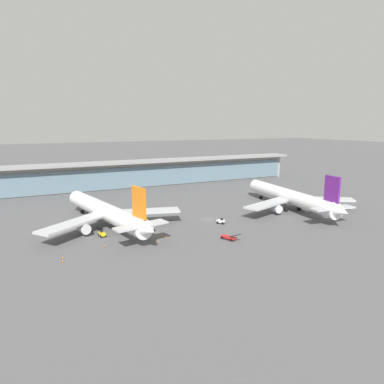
# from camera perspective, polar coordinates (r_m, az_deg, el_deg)

# --- Properties ---
(ground_plane) EXTENTS (1200.00, 1200.00, 0.00)m
(ground_plane) POSITION_cam_1_polar(r_m,az_deg,el_deg) (130.07, 2.63, -4.49)
(ground_plane) COLOR #515154
(airliner_left_stand) EXTENTS (49.50, 65.20, 17.46)m
(airliner_left_stand) POSITION_cam_1_polar(r_m,az_deg,el_deg) (122.08, -13.91, -3.18)
(airliner_left_stand) COLOR white
(airliner_left_stand) RESTS_ON ground
(airliner_centre_stand) EXTENTS (50.09, 65.56, 17.46)m
(airliner_centre_stand) POSITION_cam_1_polar(r_m,az_deg,el_deg) (148.18, 15.91, -0.79)
(airliner_centre_stand) COLOR white
(airliner_centre_stand) RESTS_ON ground
(service_truck_near_nose_blue) EXTENTS (2.43, 3.22, 2.05)m
(service_truck_near_nose_blue) POSITION_cam_1_polar(r_m,az_deg,el_deg) (149.67, 10.50, -2.25)
(service_truck_near_nose_blue) COLOR #234C9E
(service_truck_near_nose_blue) RESTS_ON ground
(service_truck_under_wing_white) EXTENTS (3.00, 3.33, 2.05)m
(service_truck_under_wing_white) POSITION_cam_1_polar(r_m,az_deg,el_deg) (124.47, 4.78, -4.82)
(service_truck_under_wing_white) COLOR silver
(service_truck_under_wing_white) RESTS_ON ground
(service_truck_mid_apron_yellow) EXTENTS (3.27, 3.17, 2.05)m
(service_truck_mid_apron_yellow) POSITION_cam_1_polar(r_m,az_deg,el_deg) (160.78, 13.57, -1.46)
(service_truck_mid_apron_yellow) COLOR yellow
(service_truck_mid_apron_yellow) RESTS_ON ground
(service_truck_by_tail_red) EXTENTS (3.86, 6.80, 2.70)m
(service_truck_by_tail_red) POSITION_cam_1_polar(r_m,az_deg,el_deg) (107.85, 6.09, -7.39)
(service_truck_by_tail_red) COLOR #B21E1E
(service_truck_by_tail_red) RESTS_ON ground
(service_truck_on_taxiway_yellow) EXTENTS (2.10, 3.08, 2.05)m
(service_truck_on_taxiway_yellow) POSITION_cam_1_polar(r_m,az_deg,el_deg) (113.74, -14.55, -6.68)
(service_truck_on_taxiway_yellow) COLOR yellow
(service_truck_on_taxiway_yellow) RESTS_ON ground
(terminal_building) EXTENTS (194.89, 12.80, 15.20)m
(terminal_building) POSITION_cam_1_polar(r_m,az_deg,el_deg) (197.75, -8.15, 3.10)
(terminal_building) COLOR #9E998E
(terminal_building) RESTS_ON ground
(safety_cone_alpha) EXTENTS (0.62, 0.62, 0.70)m
(safety_cone_alpha) POSITION_cam_1_polar(r_m,az_deg,el_deg) (99.05, -20.43, -10.06)
(safety_cone_alpha) COLOR orange
(safety_cone_alpha) RESTS_ON ground
(safety_cone_bravo) EXTENTS (0.62, 0.62, 0.70)m
(safety_cone_bravo) POSITION_cam_1_polar(r_m,az_deg,el_deg) (105.51, -5.50, -8.09)
(safety_cone_bravo) COLOR orange
(safety_cone_bravo) RESTS_ON ground
(safety_cone_charlie) EXTENTS (0.62, 0.62, 0.70)m
(safety_cone_charlie) POSITION_cam_1_polar(r_m,az_deg,el_deg) (104.44, -14.15, -8.59)
(safety_cone_charlie) COLOR orange
(safety_cone_charlie) RESTS_ON ground
(safety_cone_delta) EXTENTS (0.62, 0.62, 0.70)m
(safety_cone_delta) POSITION_cam_1_polar(r_m,az_deg,el_deg) (109.17, -4.35, -7.40)
(safety_cone_delta) COLOR orange
(safety_cone_delta) RESTS_ON ground
(safety_cone_echo) EXTENTS (0.62, 0.62, 0.70)m
(safety_cone_echo) POSITION_cam_1_polar(r_m,az_deg,el_deg) (96.57, -20.47, -10.61)
(safety_cone_echo) COLOR orange
(safety_cone_echo) RESTS_ON ground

